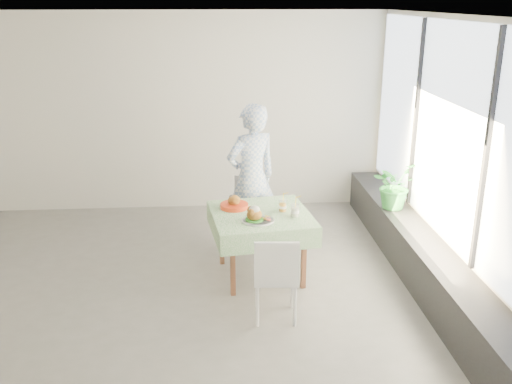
{
  "coord_description": "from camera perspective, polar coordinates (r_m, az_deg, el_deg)",
  "views": [
    {
      "loc": [
        0.59,
        -5.55,
        2.94
      ],
      "look_at": [
        1.02,
        0.23,
        0.97
      ],
      "focal_mm": 40.0,
      "sensor_mm": 36.0,
      "label": 1
    }
  ],
  "objects": [
    {
      "name": "juice_cup_orange",
      "position": [
        6.21,
        2.68,
        -1.43
      ],
      "size": [
        0.09,
        0.09,
        0.25
      ],
      "color": "white",
      "rests_on": "cafe_table"
    },
    {
      "name": "second_dish",
      "position": [
        6.3,
        -2.2,
        -1.23
      ],
      "size": [
        0.31,
        0.31,
        0.15
      ],
      "color": "red",
      "rests_on": "cafe_table"
    },
    {
      "name": "ceiling",
      "position": [
        5.58,
        -10.78,
        17.02
      ],
      "size": [
        6.0,
        6.0,
        0.0
      ],
      "primitive_type": "plane",
      "rotation": [
        3.14,
        0.0,
        0.0
      ],
      "color": "white",
      "rests_on": "ground"
    },
    {
      "name": "juice_cup_lemonade",
      "position": [
        6.07,
        3.92,
        -1.89
      ],
      "size": [
        0.09,
        0.09,
        0.26
      ],
      "color": "white",
      "rests_on": "cafe_table"
    },
    {
      "name": "wall_front",
      "position": [
        3.47,
        -13.7,
        -8.22
      ],
      "size": [
        6.0,
        0.02,
        2.8
      ],
      "primitive_type": "cube",
      "color": "silver",
      "rests_on": "ground"
    },
    {
      "name": "cafe_table",
      "position": [
        6.27,
        0.49,
        -4.54
      ],
      "size": [
        1.17,
        1.17,
        0.74
      ],
      "color": "brown",
      "rests_on": "ground"
    },
    {
      "name": "floor",
      "position": [
        6.31,
        -9.22,
        -9.28
      ],
      "size": [
        6.0,
        6.0,
        0.0
      ],
      "primitive_type": "plane",
      "color": "#63605D",
      "rests_on": "ground"
    },
    {
      "name": "potted_plant",
      "position": [
        7.13,
        13.68,
        0.71
      ],
      "size": [
        0.7,
        0.69,
        0.59
      ],
      "primitive_type": "imported",
      "rotation": [
        0.0,
        0.0,
        0.68
      ],
      "color": "#27752D",
      "rests_on": "window_ledge"
    },
    {
      "name": "wall_right",
      "position": [
        6.24,
        18.66,
        3.49
      ],
      "size": [
        0.02,
        5.0,
        2.8
      ],
      "primitive_type": "cube",
      "color": "silver",
      "rests_on": "ground"
    },
    {
      "name": "wall_back",
      "position": [
        8.22,
        -8.36,
        7.78
      ],
      "size": [
        6.0,
        0.02,
        2.8
      ],
      "primitive_type": "cube",
      "color": "silver",
      "rests_on": "ground"
    },
    {
      "name": "chair_near",
      "position": [
        5.55,
        1.96,
        -10.01
      ],
      "size": [
        0.44,
        0.44,
        0.87
      ],
      "color": "white",
      "rests_on": "ground"
    },
    {
      "name": "chair_far",
      "position": [
        7.12,
        -0.17,
        -3.27
      ],
      "size": [
        0.48,
        0.48,
        0.87
      ],
      "color": "white",
      "rests_on": "ground"
    },
    {
      "name": "window_ledge",
      "position": [
        6.55,
        15.99,
        -6.25
      ],
      "size": [
        0.4,
        4.8,
        0.5
      ],
      "primitive_type": "cube",
      "color": "black",
      "rests_on": "ground"
    },
    {
      "name": "main_dish",
      "position": [
        5.9,
        0.02,
        -2.48
      ],
      "size": [
        0.34,
        0.34,
        0.18
      ],
      "color": "white",
      "rests_on": "cafe_table"
    },
    {
      "name": "window_pane",
      "position": [
        6.17,
        18.64,
        5.72
      ],
      "size": [
        0.01,
        4.8,
        2.18
      ],
      "primitive_type": "cube",
      "color": "#D1E0F9",
      "rests_on": "ground"
    },
    {
      "name": "diner",
      "position": [
        6.83,
        -0.45,
        1.41
      ],
      "size": [
        0.78,
        0.68,
        1.8
      ],
      "primitive_type": "imported",
      "rotation": [
        0.0,
        0.0,
        3.61
      ],
      "color": "#84A2D4",
      "rests_on": "ground"
    }
  ]
}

